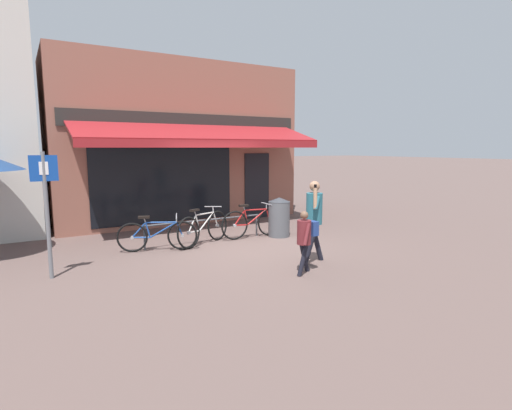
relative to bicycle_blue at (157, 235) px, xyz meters
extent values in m
plane|color=brown|center=(1.87, -0.54, -0.36)|extent=(160.00, 160.00, 0.00)
cube|color=#8E5647|center=(1.86, 4.06, 2.06)|extent=(7.44, 3.00, 4.84)
cube|color=black|center=(1.04, 2.54, 0.89)|extent=(4.09, 0.04, 2.20)
cube|color=black|center=(4.09, 2.54, 0.69)|extent=(0.90, 0.04, 2.10)
cube|color=#282623|center=(1.86, 2.54, 2.67)|extent=(7.06, 0.06, 0.44)
cube|color=maroon|center=(1.86, 1.73, 2.34)|extent=(6.69, 1.66, 0.50)
cube|color=maroon|center=(1.86, 0.91, 2.02)|extent=(6.69, 0.03, 0.20)
cylinder|color=#47494F|center=(1.24, 0.23, 0.19)|extent=(3.02, 0.04, 0.04)
cylinder|color=#47494F|center=(-0.22, 0.23, -0.09)|extent=(0.04, 0.04, 0.55)
cylinder|color=#47494F|center=(2.70, 0.23, -0.09)|extent=(0.04, 0.04, 0.55)
torus|color=black|center=(0.51, -0.18, -0.03)|extent=(0.65, 0.30, 0.67)
cylinder|color=#9E9EA3|center=(0.51, -0.18, -0.03)|extent=(0.09, 0.08, 0.07)
torus|color=black|center=(-0.50, 0.18, -0.03)|extent=(0.65, 0.30, 0.67)
cylinder|color=#9E9EA3|center=(-0.50, 0.18, -0.03)|extent=(0.09, 0.08, 0.07)
cylinder|color=#1E4793|center=(0.13, -0.05, 0.12)|extent=(0.57, 0.25, 0.36)
cylinder|color=#1E4793|center=(0.08, -0.05, 0.29)|extent=(0.64, 0.26, 0.05)
cylinder|color=#1E4793|center=(-0.19, 0.06, 0.13)|extent=(0.12, 0.05, 0.35)
cylinder|color=#1E4793|center=(-0.32, 0.12, -0.04)|extent=(0.37, 0.16, 0.05)
cylinder|color=#1E4793|center=(-0.37, 0.13, 0.13)|extent=(0.31, 0.16, 0.35)
cylinder|color=#1E4793|center=(0.46, -0.17, 0.13)|extent=(0.16, 0.07, 0.32)
cylinder|color=#9E9EA3|center=(-0.24, 0.07, 0.35)|extent=(0.06, 0.03, 0.11)
cube|color=black|center=(-0.26, 0.07, 0.42)|extent=(0.26, 0.18, 0.06)
cylinder|color=#9E9EA3|center=(0.40, -0.16, 0.35)|extent=(0.04, 0.04, 0.14)
cylinder|color=#9E9EA3|center=(0.39, -0.17, 0.42)|extent=(0.20, 0.50, 0.05)
torus|color=black|center=(1.61, 0.32, 0.00)|extent=(0.71, 0.41, 0.74)
cylinder|color=#9E9EA3|center=(1.61, 0.32, 0.00)|extent=(0.09, 0.09, 0.07)
torus|color=black|center=(0.68, -0.14, 0.00)|extent=(0.71, 0.41, 0.74)
cylinder|color=#9E9EA3|center=(0.68, -0.14, 0.00)|extent=(0.09, 0.09, 0.07)
cylinder|color=#BCB7B2|center=(1.25, 0.16, 0.17)|extent=(0.52, 0.31, 0.39)
cylinder|color=#BCB7B2|center=(1.21, 0.15, 0.36)|extent=(0.59, 0.31, 0.05)
cylinder|color=#BCB7B2|center=(0.97, 0.02, 0.18)|extent=(0.12, 0.04, 0.39)
cylinder|color=#BCB7B2|center=(0.84, -0.06, 0.00)|extent=(0.34, 0.19, 0.05)
cylinder|color=#BCB7B2|center=(0.80, -0.06, 0.19)|extent=(0.28, 0.19, 0.38)
cylinder|color=#BCB7B2|center=(1.56, 0.30, 0.18)|extent=(0.15, 0.06, 0.36)
cylinder|color=#9E9EA3|center=(0.91, 0.01, 0.42)|extent=(0.06, 0.03, 0.11)
cube|color=black|center=(0.89, 0.01, 0.49)|extent=(0.26, 0.20, 0.06)
cylinder|color=#9E9EA3|center=(1.50, 0.30, 0.42)|extent=(0.04, 0.04, 0.14)
cylinder|color=#9E9EA3|center=(1.49, 0.30, 0.49)|extent=(0.25, 0.48, 0.07)
torus|color=black|center=(3.01, 0.07, 0.00)|extent=(0.73, 0.08, 0.73)
cylinder|color=#9E9EA3|center=(3.01, 0.07, 0.00)|extent=(0.07, 0.06, 0.07)
torus|color=black|center=(1.99, 0.11, 0.00)|extent=(0.73, 0.08, 0.73)
cylinder|color=#9E9EA3|center=(1.99, 0.11, 0.00)|extent=(0.07, 0.06, 0.07)
cylinder|color=#B21E1E|center=(2.62, 0.08, 0.17)|extent=(0.57, 0.06, 0.39)
cylinder|color=#B21E1E|center=(2.58, 0.08, 0.36)|extent=(0.63, 0.06, 0.05)
cylinder|color=#B21E1E|center=(2.31, 0.09, 0.18)|extent=(0.11, 0.03, 0.39)
cylinder|color=#B21E1E|center=(2.17, 0.10, -0.01)|extent=(0.36, 0.05, 0.05)
cylinder|color=#B21E1E|center=(2.13, 0.10, 0.18)|extent=(0.31, 0.05, 0.38)
cylinder|color=#B21E1E|center=(2.95, 0.07, 0.18)|extent=(0.15, 0.04, 0.35)
cylinder|color=#9E9EA3|center=(2.25, 0.09, 0.41)|extent=(0.05, 0.02, 0.11)
cube|color=black|center=(2.24, 0.09, 0.48)|extent=(0.24, 0.11, 0.05)
cylinder|color=#9E9EA3|center=(2.90, 0.07, 0.42)|extent=(0.03, 0.03, 0.14)
cylinder|color=#9E9EA3|center=(2.90, 0.07, 0.49)|extent=(0.04, 0.52, 0.03)
cylinder|color=black|center=(2.30, -2.50, 0.03)|extent=(0.34, 0.16, 0.81)
cylinder|color=black|center=(2.56, -2.37, 0.03)|extent=(0.34, 0.16, 0.81)
cylinder|color=#286675|center=(2.43, -2.43, 0.73)|extent=(0.38, 0.38, 0.62)
sphere|color=#A87A5B|center=(2.43, -2.43, 1.17)|extent=(0.20, 0.20, 0.20)
cylinder|color=#286675|center=(2.56, -2.27, 0.73)|extent=(0.27, 0.10, 0.55)
cylinder|color=#286675|center=(2.35, -2.61, 0.87)|extent=(0.21, 0.15, 0.27)
cylinder|color=#A87A5B|center=(2.32, -2.60, 0.95)|extent=(0.15, 0.17, 0.41)
cube|color=black|center=(2.34, -2.56, 1.15)|extent=(0.03, 0.07, 0.14)
cylinder|color=black|center=(1.73, -3.00, -0.09)|extent=(0.24, 0.10, 0.57)
cylinder|color=black|center=(1.88, -2.85, -0.09)|extent=(0.24, 0.10, 0.57)
cylinder|color=maroon|center=(1.81, -2.93, 0.41)|extent=(0.27, 0.27, 0.44)
sphere|color=brown|center=(1.81, -2.93, 0.72)|extent=(0.14, 0.14, 0.14)
cylinder|color=maroon|center=(1.86, -2.78, 0.41)|extent=(0.21, 0.13, 0.39)
cylinder|color=maroon|center=(1.75, -3.08, 0.41)|extent=(0.21, 0.13, 0.39)
cube|color=navy|center=(2.00, -2.91, 0.46)|extent=(0.16, 0.23, 0.26)
cylinder|color=#515459|center=(3.16, -0.12, 0.09)|extent=(0.55, 0.55, 0.91)
cone|color=#33353A|center=(3.16, -0.12, 0.60)|extent=(0.56, 0.56, 0.11)
cylinder|color=slate|center=(-2.17, -0.86, 0.75)|extent=(0.07, 0.07, 2.22)
cube|color=#14429E|center=(-2.17, -0.87, 1.57)|extent=(0.44, 0.02, 0.44)
cube|color=white|center=(-2.17, -0.89, 1.57)|extent=(0.14, 0.01, 0.22)
camera|label=1|loc=(-2.54, -8.53, 1.92)|focal=28.00mm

